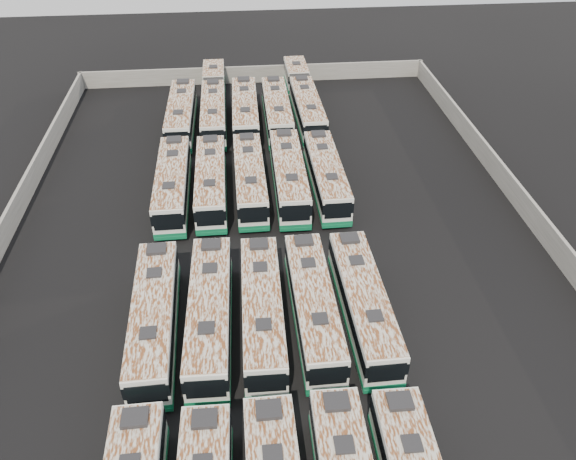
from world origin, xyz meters
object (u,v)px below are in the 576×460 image
at_px(bus_midfront_center, 262,311).
at_px(bus_back_right, 277,111).
at_px(bus_midfront_far_left, 155,318).
at_px(bus_midback_center, 250,179).
at_px(bus_midfront_far_right, 363,303).
at_px(bus_midback_far_right, 326,175).
at_px(bus_back_left, 214,101).
at_px(bus_midback_far_left, 173,184).
at_px(bus_midfront_left, 210,313).
at_px(bus_midback_right, 289,176).
at_px(bus_back_far_left, 181,114).
at_px(bus_midfront_right, 313,306).
at_px(bus_back_far_right, 303,97).
at_px(bus_midback_left, 211,181).
at_px(bus_back_center, 245,112).

distance_m(bus_midfront_center, bus_back_right, 31.50).
bearing_deg(bus_midfront_far_left, bus_midback_center, 66.09).
bearing_deg(bus_midfront_far_right, bus_midback_center, 111.58).
distance_m(bus_midback_far_right, bus_back_left, 20.67).
relative_size(bus_midfront_far_left, bus_midfront_center, 1.02).
bearing_deg(bus_midback_far_left, bus_back_left, 78.19).
distance_m(bus_midback_far_left, bus_back_left, 18.28).
bearing_deg(bus_back_right, bus_midfront_left, -102.50).
relative_size(bus_midback_right, bus_back_far_left, 1.01).
xyz_separation_m(bus_midfront_right, bus_midback_far_right, (3.48, 16.91, -0.00)).
height_order(bus_midfront_far_left, bus_midback_far_right, bus_midfront_far_left).
bearing_deg(bus_midback_far_right, bus_back_far_left, 134.07).
height_order(bus_midback_center, bus_midback_right, bus_midback_right).
bearing_deg(bus_midfront_right, bus_back_far_right, 83.73).
height_order(bus_midfront_far_right, bus_back_right, bus_back_right).
relative_size(bus_midfront_right, bus_midback_far_right, 1.00).
xyz_separation_m(bus_midback_left, bus_back_left, (0.09, 17.79, -0.01)).
bearing_deg(bus_midfront_left, bus_midback_far_left, 103.43).
relative_size(bus_midback_center, bus_back_left, 0.65).
xyz_separation_m(bus_midfront_left, bus_midfront_center, (3.53, -0.04, -0.05)).
distance_m(bus_midback_far_left, bus_midback_left, 3.46).
height_order(bus_midfront_left, bus_midfront_far_right, bus_midfront_left).
bearing_deg(bus_midfront_left, bus_midfront_far_right, 1.42).
xyz_separation_m(bus_midfront_far_left, bus_back_right, (10.75, 31.33, 0.01)).
bearing_deg(bus_midback_far_right, bus_back_center, 115.78).
bearing_deg(bus_midfront_center, bus_midback_far_left, 113.96).
relative_size(bus_midback_center, bus_back_far_right, 0.64).
distance_m(bus_midfront_far_left, bus_midfront_right, 10.72).
distance_m(bus_midback_center, bus_back_far_left, 15.93).
distance_m(bus_midfront_far_right, bus_midback_right, 17.47).
bearing_deg(bus_midfront_far_right, bus_midback_far_left, 129.03).
bearing_deg(bus_midfront_far_left, bus_midback_right, 56.61).
bearing_deg(bus_midback_center, bus_back_left, 100.65).
bearing_deg(bus_midback_left, bus_midback_right, 0.84).
distance_m(bus_midback_left, bus_back_left, 17.79).
relative_size(bus_midfront_far_right, bus_back_left, 0.65).
height_order(bus_midfront_right, bus_back_left, bus_midfront_right).
xyz_separation_m(bus_midfront_right, bus_midback_right, (-0.00, 17.02, 0.07)).
height_order(bus_midfront_far_left, bus_midfront_center, bus_midfront_far_left).
xyz_separation_m(bus_back_left, bus_back_center, (3.54, -3.48, 0.08)).
height_order(bus_midfront_right, bus_midback_far_left, bus_midback_far_left).
height_order(bus_midback_center, bus_back_right, bus_back_right).
distance_m(bus_midfront_far_left, bus_back_far_left, 31.48).
bearing_deg(bus_midfront_center, bus_back_right, 84.59).
relative_size(bus_midfront_left, bus_back_left, 0.67).
bearing_deg(bus_midback_right, bus_midfront_left, -111.80).
xyz_separation_m(bus_midfront_left, bus_midback_far_right, (10.51, 17.03, -0.06)).
xyz_separation_m(bus_midfront_center, bus_midback_far_right, (6.98, 17.06, -0.01)).
relative_size(bus_midfront_far_right, bus_back_right, 0.98).
xyz_separation_m(bus_midback_center, bus_back_far_left, (-7.04, 14.29, 0.05)).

